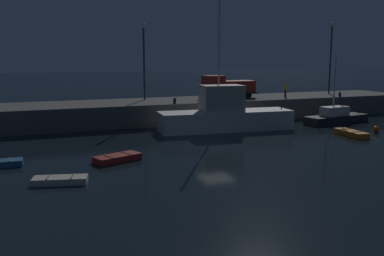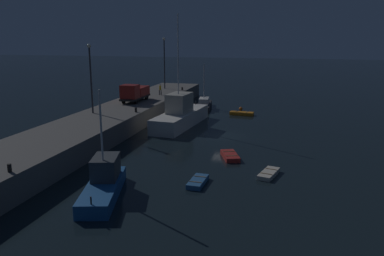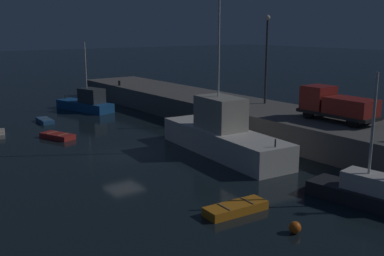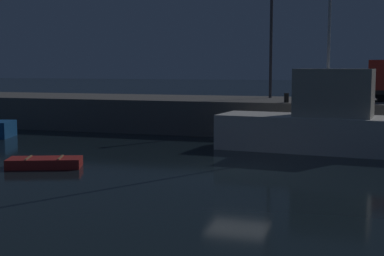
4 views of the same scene
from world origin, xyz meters
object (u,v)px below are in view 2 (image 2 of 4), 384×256
at_px(mooring_buoy_near, 241,109).
at_px(lamp_post_west, 91,73).
at_px(utility_truck, 135,92).
at_px(fishing_trawler_red, 180,115).
at_px(lamp_post_east, 164,59).
at_px(dinghy_orange_near, 242,113).
at_px(rowboat_white_mid, 230,156).
at_px(fishing_boat_blue, 204,105).
at_px(dockworker, 160,89).
at_px(fishing_boat_white, 104,182).
at_px(bollard_east, 182,89).
at_px(bollard_central, 9,168).
at_px(rowboat_blue_far, 269,174).
at_px(dinghy_red_small, 198,182).
at_px(bollard_west, 136,110).

distance_m(mooring_buoy_near, lamp_post_west, 23.88).
distance_m(lamp_post_west, utility_truck, 9.71).
bearing_deg(fishing_trawler_red, lamp_post_east, 23.98).
bearing_deg(dinghy_orange_near, rowboat_white_mid, -175.53).
xyz_separation_m(fishing_boat_blue, lamp_post_west, (-17.49, 9.51, 6.18)).
height_order(fishing_trawler_red, utility_truck, fishing_trawler_red).
relative_size(fishing_boat_blue, lamp_post_west, 0.93).
relative_size(dinghy_orange_near, dockworker, 2.08).
relative_size(utility_truck, dockworker, 3.75).
height_order(rowboat_white_mid, lamp_post_east, lamp_post_east).
bearing_deg(fishing_boat_white, dockworker, 12.23).
height_order(fishing_boat_blue, rowboat_white_mid, fishing_boat_blue).
distance_m(dockworker, bollard_east, 6.51).
bearing_deg(dinghy_orange_near, fishing_trawler_red, 143.50).
distance_m(fishing_boat_white, bollard_east, 39.66).
height_order(lamp_post_east, bollard_east, lamp_post_east).
relative_size(fishing_trawler_red, rowboat_white_mid, 4.12).
bearing_deg(bollard_central, rowboat_blue_far, -60.08).
relative_size(dinghy_red_small, dockworker, 1.70).
relative_size(fishing_trawler_red, lamp_post_east, 1.57).
bearing_deg(fishing_boat_blue, bollard_east, 47.21).
height_order(fishing_trawler_red, rowboat_blue_far, fishing_trawler_red).
xyz_separation_m(rowboat_white_mid, lamp_post_east, (29.82, 16.23, 6.92)).
relative_size(rowboat_white_mid, dinghy_red_small, 1.18).
relative_size(fishing_boat_white, dinghy_orange_near, 2.28).
bearing_deg(lamp_post_east, bollard_west, -170.70).
distance_m(rowboat_white_mid, utility_truck, 22.47).
relative_size(mooring_buoy_near, bollard_central, 0.97).
distance_m(fishing_boat_white, lamp_post_east, 41.96).
bearing_deg(utility_truck, bollard_east, -13.59).
height_order(lamp_post_west, bollard_central, lamp_post_west).
height_order(lamp_post_west, bollard_west, lamp_post_west).
bearing_deg(fishing_trawler_red, mooring_buoy_near, -26.08).
relative_size(fishing_trawler_red, dinghy_red_small, 4.88).
bearing_deg(rowboat_white_mid, fishing_boat_blue, 18.23).
bearing_deg(bollard_central, utility_truck, 6.07).
height_order(fishing_boat_blue, bollard_central, fishing_boat_blue).
bearing_deg(lamp_post_west, bollard_central, -166.84).
bearing_deg(dockworker, bollard_central, -177.28).
bearing_deg(rowboat_blue_far, dinghy_red_small, 122.07).
bearing_deg(fishing_boat_blue, fishing_boat_white, -178.96).
xyz_separation_m(dockworker, bollard_central, (-35.72, -1.70, -0.65)).
height_order(dinghy_red_small, bollard_east, bollard_east).
xyz_separation_m(dinghy_orange_near, bollard_central, (-33.88, 11.17, 2.20)).
distance_m(rowboat_white_mid, mooring_buoy_near, 23.91).
distance_m(fishing_trawler_red, bollard_west, 5.71).
bearing_deg(dinghy_red_small, rowboat_white_mid, -10.76).
bearing_deg(rowboat_white_mid, bollard_east, 24.02).
xyz_separation_m(fishing_trawler_red, bollard_central, (-25.03, 4.63, 1.05)).
distance_m(utility_truck, bollard_east, 13.37).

